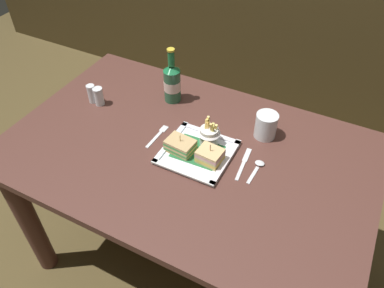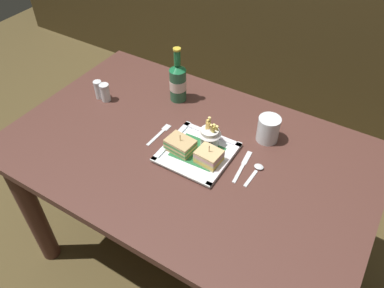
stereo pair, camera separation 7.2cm
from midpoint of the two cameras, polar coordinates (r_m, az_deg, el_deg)
ground_plane at (r=2.01m, az=-1.63°, el=-16.35°), size 6.00×6.00×0.00m
dining_table at (r=1.52m, az=-2.08°, el=-4.85°), size 1.37×0.87×0.75m
square_plate at (r=1.39m, az=-0.72°, el=-1.38°), size 0.25×0.25×0.02m
sandwich_half_left at (r=1.38m, az=-3.27°, el=-0.27°), size 0.11×0.08×0.07m
sandwich_half_right at (r=1.34m, az=1.17°, el=-1.81°), size 0.09×0.08×0.08m
fries_cup at (r=1.39m, az=1.09°, el=1.58°), size 0.08×0.08×0.12m
beer_bottle at (r=1.60m, az=-4.31°, el=9.22°), size 0.07×0.07×0.24m
water_glass at (r=1.46m, az=9.63°, el=2.52°), size 0.08×0.08×0.10m
fork at (r=1.48m, az=-6.52°, el=1.31°), size 0.03×0.14×0.00m
knife at (r=1.37m, az=6.30°, el=-2.80°), size 0.03×0.17×0.00m
spoon at (r=1.36m, az=8.40°, el=-3.34°), size 0.04×0.12×0.01m
salt_shaker at (r=1.68m, az=-16.02°, el=7.11°), size 0.04×0.04×0.08m
pepper_shaker at (r=1.66m, az=-15.05°, el=6.77°), size 0.04×0.04×0.08m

